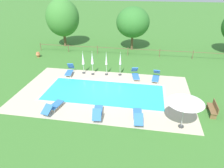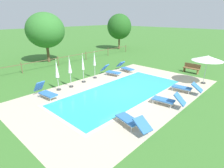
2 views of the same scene
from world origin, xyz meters
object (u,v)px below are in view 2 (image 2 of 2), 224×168
object	(u,v)px
patio_umbrella_closed_row_mid_west	(70,67)
sun_lounger_north_near_steps	(111,71)
patio_umbrella_closed_row_west	(94,61)
wooden_bench_lawn_side	(192,68)
sun_lounger_south_mid	(186,88)
sun_lounger_north_far	(45,92)
sun_lounger_south_near_corner	(125,67)
sun_lounger_north_end	(168,100)
tree_centre	(45,30)
sun_lounger_north_mid	(132,121)
patio_umbrella_closed_row_centre	(83,65)
patio_umbrella_closed_row_east	(57,71)
patio_umbrella_open_foreground	(208,58)
tree_west_mid	(119,27)

from	to	relation	value
patio_umbrella_closed_row_mid_west	sun_lounger_north_near_steps	bearing A→B (deg)	-1.79
patio_umbrella_closed_row_west	wooden_bench_lawn_side	size ratio (longest dim) A/B	1.57
sun_lounger_south_mid	wooden_bench_lawn_side	distance (m)	5.42
sun_lounger_north_far	sun_lounger_south_near_corner	bearing A→B (deg)	0.73
sun_lounger_north_end	patio_umbrella_closed_row_west	xyz separation A→B (m)	(0.58, 7.15, 1.11)
patio_umbrella_closed_row_west	sun_lounger_north_near_steps	bearing A→B (deg)	-15.91
tree_centre	sun_lounger_north_mid	bearing A→B (deg)	-105.53
patio_umbrella_closed_row_west	patio_umbrella_closed_row_centre	distance (m)	1.35
wooden_bench_lawn_side	patio_umbrella_closed_row_east	bearing A→B (deg)	154.24
sun_lounger_south_mid	patio_umbrella_closed_row_west	xyz separation A→B (m)	(-2.19, 7.11, 1.13)
sun_lounger_north_far	patio_umbrella_closed_row_east	world-z (taller)	patio_umbrella_closed_row_east
patio_umbrella_closed_row_mid_west	wooden_bench_lawn_side	world-z (taller)	patio_umbrella_closed_row_mid_west
sun_lounger_south_mid	patio_umbrella_open_foreground	distance (m)	3.29
patio_umbrella_closed_row_mid_west	tree_centre	world-z (taller)	tree_centre
patio_umbrella_open_foreground	wooden_bench_lawn_side	xyz separation A→B (m)	(2.35, 1.89, -1.57)
wooden_bench_lawn_side	patio_umbrella_closed_row_west	bearing A→B (deg)	143.27
patio_umbrella_open_foreground	tree_centre	distance (m)	16.70
sun_lounger_north_far	patio_umbrella_closed_row_centre	bearing A→B (deg)	8.71
sun_lounger_north_near_steps	tree_west_mid	world-z (taller)	tree_west_mid
sun_lounger_south_mid	patio_umbrella_closed_row_east	world-z (taller)	patio_umbrella_closed_row_east
sun_lounger_north_mid	wooden_bench_lawn_side	xyz separation A→B (m)	(11.27, 1.50, 0.11)
sun_lounger_south_near_corner	patio_umbrella_open_foreground	size ratio (longest dim) A/B	0.88
sun_lounger_north_mid	sun_lounger_north_end	distance (m)	3.33
patio_umbrella_closed_row_west	patio_umbrella_closed_row_east	world-z (taller)	patio_umbrella_closed_row_west
sun_lounger_north_mid	sun_lounger_south_near_corner	world-z (taller)	sun_lounger_south_near_corner
sun_lounger_north_mid	sun_lounger_south_near_corner	distance (m)	9.79
sun_lounger_south_mid	patio_umbrella_open_foreground	world-z (taller)	patio_umbrella_open_foreground
sun_lounger_north_far	patio_umbrella_closed_row_mid_west	size ratio (longest dim) A/B	0.78
patio_umbrella_closed_row_centre	sun_lounger_south_mid	bearing A→B (deg)	-63.15
sun_lounger_south_near_corner	sun_lounger_south_mid	xyz separation A→B (m)	(-1.30, -6.53, -0.01)
sun_lounger_north_near_steps	sun_lounger_north_far	xyz separation A→B (m)	(-6.52, -0.25, 0.01)
sun_lounger_south_mid	tree_west_mid	world-z (taller)	tree_west_mid
sun_lounger_north_near_steps	patio_umbrella_closed_row_mid_west	bearing A→B (deg)	178.21
sun_lounger_south_mid	patio_umbrella_closed_row_west	size ratio (longest dim) A/B	0.87
sun_lounger_north_far	patio_umbrella_closed_row_mid_west	distance (m)	2.59
patio_umbrella_open_foreground	wooden_bench_lawn_side	bearing A→B (deg)	38.78
patio_umbrella_closed_row_centre	sun_lounger_north_mid	bearing A→B (deg)	-110.49
sun_lounger_south_near_corner	sun_lounger_south_mid	size ratio (longest dim) A/B	0.97
sun_lounger_south_mid	patio_umbrella_closed_row_mid_west	distance (m)	8.46
sun_lounger_north_near_steps	wooden_bench_lawn_side	bearing A→B (deg)	-40.99
sun_lounger_north_near_steps	sun_lounger_north_end	distance (m)	7.04
sun_lounger_north_near_steps	sun_lounger_north_far	size ratio (longest dim) A/B	1.06
sun_lounger_south_near_corner	wooden_bench_lawn_side	world-z (taller)	sun_lounger_south_near_corner
patio_umbrella_closed_row_east	tree_west_mid	bearing A→B (deg)	27.52
sun_lounger_north_near_steps	patio_umbrella_closed_row_west	world-z (taller)	patio_umbrella_closed_row_west
patio_umbrella_closed_row_west	patio_umbrella_closed_row_centre	size ratio (longest dim) A/B	1.00
sun_lounger_north_mid	sun_lounger_north_far	distance (m)	6.39
sun_lounger_north_near_steps	sun_lounger_north_end	size ratio (longest dim) A/B	1.00
tree_west_mid	sun_lounger_south_mid	bearing A→B (deg)	-124.70
sun_lounger_south_near_corner	patio_umbrella_closed_row_west	distance (m)	3.70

